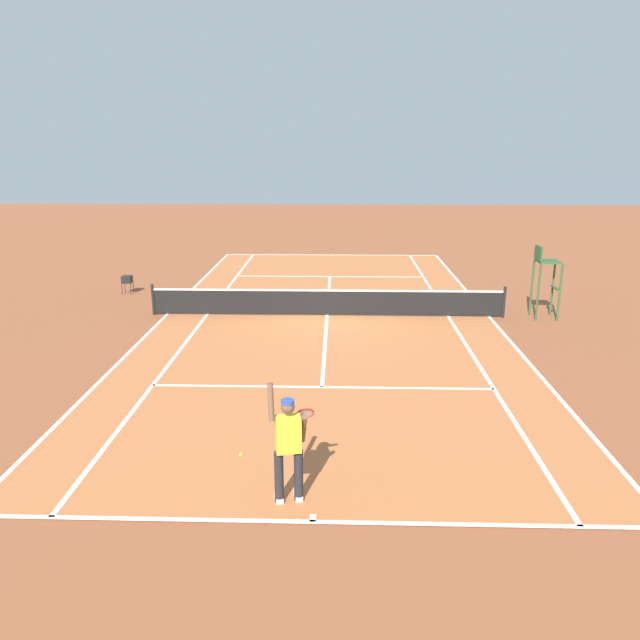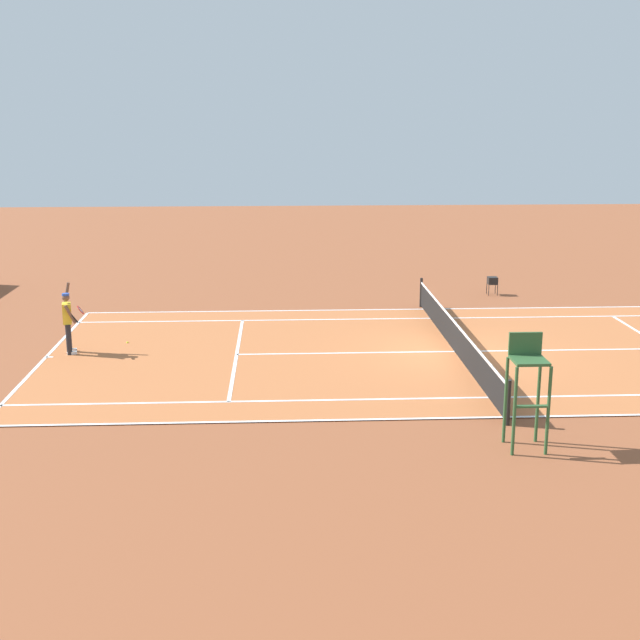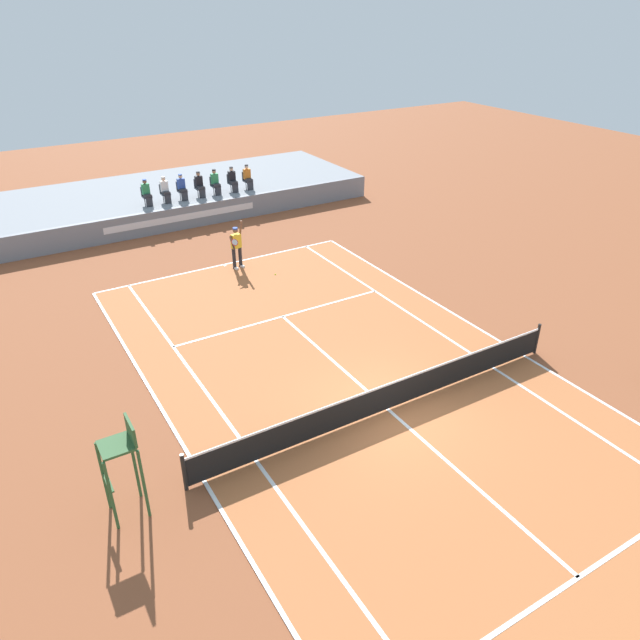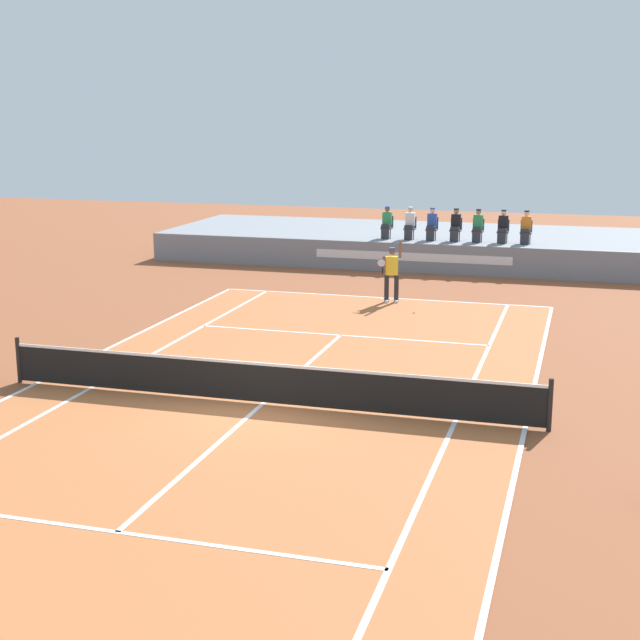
% 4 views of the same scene
% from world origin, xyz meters
% --- Properties ---
extents(ground_plane, '(80.00, 80.00, 0.00)m').
position_xyz_m(ground_plane, '(0.00, 0.00, 0.00)').
color(ground_plane, brown).
extents(court, '(11.08, 23.88, 0.03)m').
position_xyz_m(court, '(0.00, 0.00, 0.01)').
color(court, '#B76638').
rests_on(court, ground).
extents(net, '(11.98, 0.10, 1.07)m').
position_xyz_m(net, '(0.00, 0.00, 0.52)').
color(net, black).
rests_on(net, ground).
extents(barrier_wall, '(21.80, 0.25, 1.15)m').
position_xyz_m(barrier_wall, '(0.00, 17.12, 0.57)').
color(barrier_wall, gray).
rests_on(barrier_wall, ground).
extents(bleacher_platform, '(21.80, 7.20, 1.15)m').
position_xyz_m(bleacher_platform, '(0.00, 20.84, 0.57)').
color(bleacher_platform, gray).
rests_on(bleacher_platform, ground).
extents(spectator_seated_0, '(0.44, 0.60, 1.26)m').
position_xyz_m(spectator_seated_0, '(-1.26, 18.21, 1.76)').
color(spectator_seated_0, '#474C56').
rests_on(spectator_seated_0, bleacher_platform).
extents(spectator_seated_1, '(0.44, 0.60, 1.26)m').
position_xyz_m(spectator_seated_1, '(-0.33, 18.21, 1.76)').
color(spectator_seated_1, '#474C56').
rests_on(spectator_seated_1, bleacher_platform).
extents(spectator_seated_2, '(0.44, 0.60, 1.26)m').
position_xyz_m(spectator_seated_2, '(0.54, 18.21, 1.76)').
color(spectator_seated_2, '#474C56').
rests_on(spectator_seated_2, bleacher_platform).
extents(spectator_seated_3, '(0.44, 0.60, 1.26)m').
position_xyz_m(spectator_seated_3, '(1.48, 18.21, 1.76)').
color(spectator_seated_3, '#474C56').
rests_on(spectator_seated_3, bleacher_platform).
extents(spectator_seated_4, '(0.44, 0.60, 1.26)m').
position_xyz_m(spectator_seated_4, '(2.34, 18.21, 1.76)').
color(spectator_seated_4, '#474C56').
rests_on(spectator_seated_4, bleacher_platform).
extents(spectator_seated_5, '(0.44, 0.60, 1.26)m').
position_xyz_m(spectator_seated_5, '(3.30, 18.21, 1.76)').
color(spectator_seated_5, '#474C56').
rests_on(spectator_seated_5, bleacher_platform).
extents(spectator_seated_6, '(0.44, 0.60, 1.26)m').
position_xyz_m(spectator_seated_6, '(4.17, 18.21, 1.76)').
color(spectator_seated_6, '#474C56').
rests_on(spectator_seated_6, bleacher_platform).
extents(tennis_player, '(0.74, 0.74, 2.08)m').
position_xyz_m(tennis_player, '(0.41, 11.29, 0.99)').
color(tennis_player, '#232328').
rests_on(tennis_player, ground).
extents(tennis_ball, '(0.07, 0.07, 0.07)m').
position_xyz_m(tennis_ball, '(1.44, 9.81, 0.03)').
color(tennis_ball, '#D1E533').
rests_on(tennis_ball, ground).
extents(umpire_chair, '(0.77, 0.77, 2.44)m').
position_xyz_m(umpire_chair, '(-7.21, 0.00, 1.56)').
color(umpire_chair, '#2D562D').
rests_on(umpire_chair, ground).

